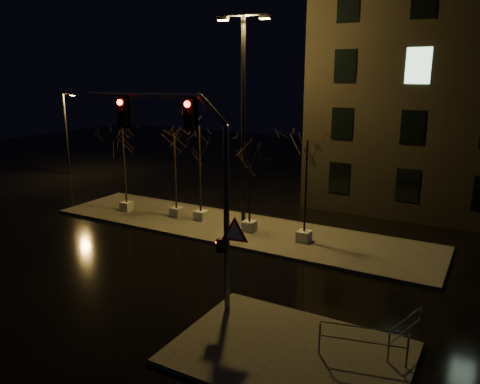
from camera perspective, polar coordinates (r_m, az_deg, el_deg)
The scene contains 13 objects.
ground at distance 21.38m, azimuth -8.95°, elevation -9.04°, with size 90.00×90.00×0.00m, color black.
median at distance 25.99m, azimuth -0.76°, elevation -4.42°, with size 22.00×5.00×0.15m, color #42403B.
sidewalk_corner at distance 15.22m, azimuth 6.12°, elevation -18.94°, with size 7.00×5.00×0.15m, color #42403B.
tree_0 at distance 29.01m, azimuth -14.05°, elevation 5.31°, with size 1.80×1.80×5.20m.
tree_1 at distance 27.16m, azimuth -7.99°, elevation 4.83°, with size 1.80×1.80×5.09m.
tree_2 at distance 26.29m, azimuth -4.98°, elevation 5.43°, with size 1.80×1.80×5.59m.
tree_3 at distance 24.30m, azimuth 1.20°, elevation 4.19°, with size 1.80×1.80×5.27m.
tree_4 at distance 22.92m, azimuth 8.12°, elevation 3.44°, with size 1.80×1.80×5.27m.
traffic_signal_mast at distance 16.10m, azimuth -5.75°, elevation 2.57°, with size 6.20×0.90×7.61m.
streetlight_main at distance 24.90m, azimuth 0.41°, elevation 10.06°, with size 2.78×0.78×11.13m.
streetlight_far at distance 42.26m, azimuth -20.33°, elevation 7.08°, with size 1.35×0.29×6.85m.
guard_rail_a at distance 14.76m, azimuth 14.74°, elevation -16.89°, with size 2.50×0.61×1.10m.
guard_rail_b at distance 15.75m, azimuth 19.53°, elevation -15.43°, with size 0.61×2.06×1.01m.
Camera 1 is at (12.37, -15.29, 8.38)m, focal length 35.00 mm.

